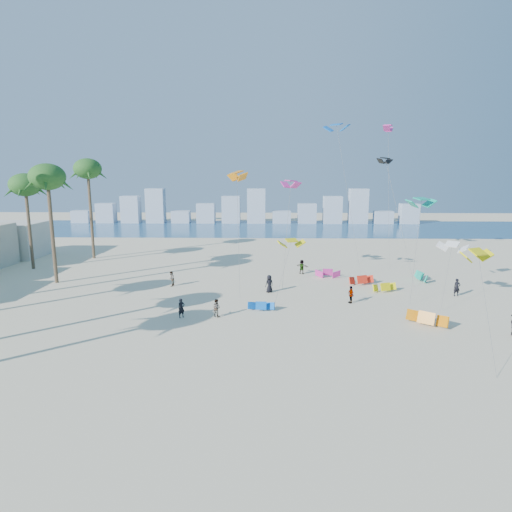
{
  "coord_description": "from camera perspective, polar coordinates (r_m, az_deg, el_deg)",
  "views": [
    {
      "loc": [
        3.99,
        -22.9,
        12.04
      ],
      "look_at": [
        3.0,
        16.0,
        4.5
      ],
      "focal_mm": 30.02,
      "sensor_mm": 36.0,
      "label": 1
    }
  ],
  "objects": [
    {
      "name": "kitesurfer_mid",
      "position": [
        36.85,
        -5.32,
        -6.89
      ],
      "size": [
        0.94,
        0.88,
        1.54
      ],
      "primitive_type": "imported",
      "rotation": [
        0.0,
        0.0,
        2.63
      ],
      "color": "gray",
      "rests_on": "ground"
    },
    {
      "name": "kitesurfers_far",
      "position": [
        43.62,
        10.35,
        -4.05
      ],
      "size": [
        29.93,
        21.21,
        1.81
      ],
      "color": "black",
      "rests_on": "ground"
    },
    {
      "name": "grounded_kites",
      "position": [
        45.14,
        15.4,
        -4.28
      ],
      "size": [
        19.69,
        18.51,
        1.06
      ],
      "color": "blue",
      "rests_on": "ground"
    },
    {
      "name": "kitesurfer_near",
      "position": [
        36.98,
        -9.92,
        -6.85
      ],
      "size": [
        0.72,
        0.69,
        1.65
      ],
      "primitive_type": "imported",
      "rotation": [
        0.0,
        0.0,
        0.7
      ],
      "color": "black",
      "rests_on": "ground"
    },
    {
      "name": "ocean",
      "position": [
        95.74,
        -0.95,
        3.74
      ],
      "size": [
        220.0,
        220.0,
        0.0
      ],
      "primitive_type": "plane",
      "color": "navy",
      "rests_on": "ground"
    },
    {
      "name": "distant_skyline",
      "position": [
        105.41,
        -1.37,
        6.09
      ],
      "size": [
        85.0,
        3.0,
        8.4
      ],
      "color": "#9EADBF",
      "rests_on": "ground"
    },
    {
      "name": "flying_kites",
      "position": [
        46.41,
        13.91,
        10.14
      ],
      "size": [
        34.38,
        34.2,
        18.65
      ],
      "color": "#D8CA0B",
      "rests_on": "ground"
    },
    {
      "name": "ground",
      "position": [
        26.18,
        -7.8,
        -16.52
      ],
      "size": [
        220.0,
        220.0,
        0.0
      ],
      "primitive_type": "plane",
      "color": "beige",
      "rests_on": "ground"
    }
  ]
}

